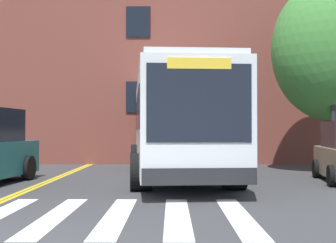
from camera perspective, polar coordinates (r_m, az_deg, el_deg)
The scene contains 6 objects.
lane_line_yellow_inner at distance 22.89m, azimuth -9.03°, elevation -4.91°, with size 0.12×36.00×0.01m, color gold.
lane_line_yellow_outer at distance 22.87m, azimuth -8.64°, elevation -4.92°, with size 0.12×36.00×0.01m, color gold.
city_bus at distance 15.55m, azimuth 0.93°, elevation -0.05°, with size 3.68×11.31×3.38m.
car_white_behind_bus at distance 26.00m, azimuth 0.36°, elevation -2.66°, with size 2.37×4.56×1.81m.
street_tree_curbside_large at distance 18.71m, azimuth 19.41°, elevation 8.16°, with size 5.03×4.45×7.25m.
building_facade at distance 25.71m, azimuth -2.92°, elevation 9.15°, with size 30.68×8.47×12.19m.
Camera 1 is at (2.41, -5.61, 1.57)m, focal length 50.00 mm.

